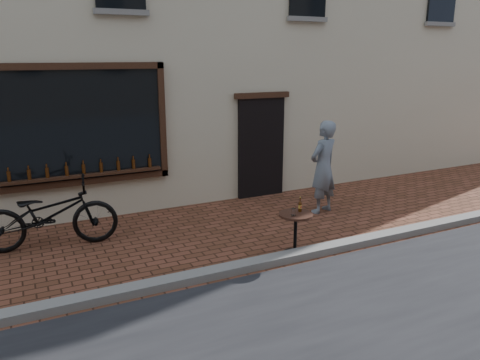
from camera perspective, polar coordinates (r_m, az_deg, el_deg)
name	(u,v)px	position (r m, az deg, el deg)	size (l,w,h in m)	color
ground	(258,274)	(7.00, 2.25, -11.33)	(90.00, 90.00, 0.00)	#502A19
kerb	(252,265)	(7.13, 1.48, -10.26)	(90.00, 0.25, 0.12)	slate
cargo_bicycle	(45,214)	(8.30, -22.63, -3.84)	(2.64, 1.03, 1.23)	black
bistro_table	(296,225)	(7.48, 6.80, -5.51)	(0.54, 0.54, 0.93)	black
pedestrian	(323,167)	(9.47, 10.11, 1.55)	(0.68, 0.45, 1.87)	slate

